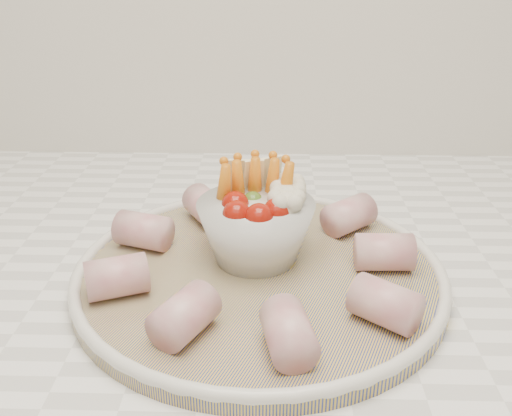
{
  "coord_description": "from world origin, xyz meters",
  "views": [
    {
      "loc": [
        0.11,
        0.88,
        1.23
      ],
      "look_at": [
        0.09,
        1.39,
        0.99
      ],
      "focal_mm": 40.0,
      "sensor_mm": 36.0,
      "label": 1
    }
  ],
  "objects": [
    {
      "name": "cured_meat_rolls",
      "position": [
        0.1,
        1.37,
        0.95
      ],
      "size": [
        0.31,
        0.32,
        0.04
      ],
      "color": "#BC5664",
      "rests_on": "serving_platter"
    },
    {
      "name": "veggie_bowl",
      "position": [
        0.1,
        1.39,
        0.97
      ],
      "size": [
        0.12,
        0.12,
        0.1
      ],
      "color": "silver",
      "rests_on": "serving_platter"
    },
    {
      "name": "serving_platter",
      "position": [
        0.1,
        1.37,
        0.93
      ],
      "size": [
        0.47,
        0.47,
        0.02
      ],
      "color": "navy",
      "rests_on": "kitchen_counter"
    }
  ]
}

